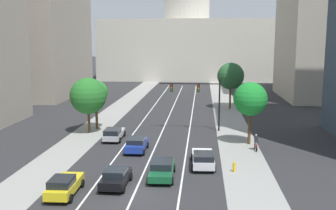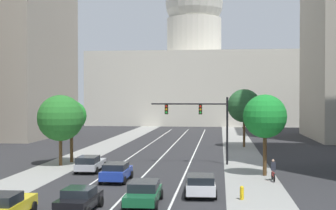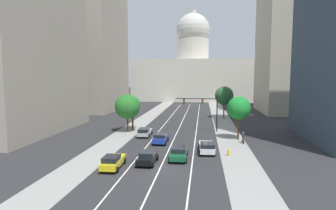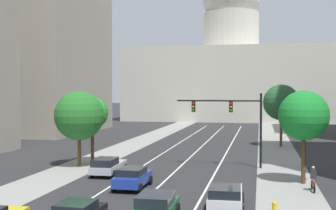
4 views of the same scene
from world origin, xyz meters
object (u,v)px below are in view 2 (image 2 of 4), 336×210
(car_black, at_px, (79,199))
(street_tree_mid_left, at_px, (60,118))
(car_white, at_px, (201,184))
(fire_hydrant, at_px, (242,193))
(car_yellow, at_px, (7,206))
(car_green, at_px, (144,192))
(car_blue, at_px, (116,172))
(capitol_building, at_px, (194,76))
(traffic_signal_mast, at_px, (203,117))
(street_tree_near_right, at_px, (244,106))
(cyclist, at_px, (273,170))
(street_tree_mid_right, at_px, (265,117))
(street_tree_near_left, at_px, (71,116))
(car_silver, at_px, (90,163))

(car_black, distance_m, street_tree_mid_left, 19.34)
(car_white, bearing_deg, fire_hydrant, -115.28)
(car_yellow, distance_m, car_black, 4.00)
(car_yellow, relative_size, car_green, 0.96)
(car_blue, bearing_deg, fire_hydrant, -119.96)
(capitol_building, bearing_deg, traffic_signal_mast, -86.11)
(car_white, xyz_separation_m, street_tree_near_right, (4.46, 31.14, 4.66))
(street_tree_near_right, bearing_deg, cyclist, -87.70)
(car_yellow, bearing_deg, fire_hydrant, -65.17)
(traffic_signal_mast, bearing_deg, car_black, -107.80)
(street_tree_mid_right, relative_size, street_tree_mid_left, 1.00)
(street_tree_mid_left, bearing_deg, street_tree_near_right, 45.86)
(car_yellow, relative_size, street_tree_near_left, 0.72)
(street_tree_near_right, bearing_deg, street_tree_mid_left, -134.14)
(capitol_building, distance_m, car_white, 84.80)
(car_black, relative_size, fire_hydrant, 4.45)
(car_white, xyz_separation_m, cyclist, (5.47, 5.91, 0.07))
(capitol_building, height_order, street_tree_mid_right, capitol_building)
(car_white, height_order, traffic_signal_mast, traffic_signal_mast)
(car_green, distance_m, cyclist, 12.67)
(capitol_building, relative_size, fire_hydrant, 53.38)
(capitol_building, height_order, street_tree_mid_left, capitol_building)
(car_blue, bearing_deg, capitol_building, -1.18)
(cyclist, distance_m, street_tree_near_left, 21.31)
(car_black, bearing_deg, car_silver, 14.53)
(traffic_signal_mast, height_order, street_tree_near_right, street_tree_near_right)
(car_silver, distance_m, car_black, 14.63)
(street_tree_near_left, relative_size, street_tree_mid_right, 0.91)
(car_black, height_order, cyclist, cyclist)
(car_green, bearing_deg, fire_hydrant, -73.35)
(car_black, relative_size, street_tree_mid_left, 0.59)
(car_white, height_order, fire_hydrant, car_white)
(street_tree_near_left, bearing_deg, capitol_building, 82.97)
(traffic_signal_mast, xyz_separation_m, street_tree_mid_left, (-13.63, -2.47, -0.05))
(car_black, bearing_deg, street_tree_mid_right, -39.39)
(car_yellow, relative_size, street_tree_near_right, 0.59)
(capitol_building, xyz_separation_m, car_black, (-1.70, -89.36, -11.01))
(street_tree_mid_left, bearing_deg, car_black, -67.62)
(capitol_building, distance_m, car_silver, 76.09)
(street_tree_mid_right, bearing_deg, car_silver, 178.56)
(capitol_building, height_order, car_green, capitol_building)
(car_green, bearing_deg, capitol_building, -0.33)
(capitol_building, xyz_separation_m, street_tree_near_left, (-8.58, -69.50, -7.05))
(traffic_signal_mast, xyz_separation_m, fire_hydrant, (3.09, -15.70, -4.19))
(street_tree_mid_right, xyz_separation_m, street_tree_mid_left, (-19.07, 3.67, -0.39))
(car_white, height_order, street_tree_mid_left, street_tree_mid_left)
(fire_hydrant, height_order, street_tree_near_right, street_tree_near_right)
(car_white, xyz_separation_m, car_black, (-6.80, -5.42, -0.04))
(car_yellow, xyz_separation_m, fire_hydrant, (12.90, 6.41, -0.31))
(car_black, xyz_separation_m, street_tree_near_right, (11.26, 36.56, 4.70))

